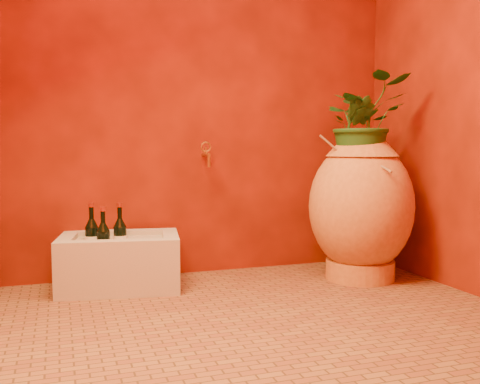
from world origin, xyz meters
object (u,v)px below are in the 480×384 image
object	(u,v)px
wall_tap	(206,153)
stone_basin	(120,263)
wine_bottle_a	(103,242)
wine_bottle_b	(120,238)
wine_bottle_c	(92,238)
amphora	(361,206)

from	to	relation	value
wall_tap	stone_basin	bearing A→B (deg)	-163.46
wine_bottle_a	wall_tap	size ratio (longest dim) A/B	1.92
wine_bottle_b	wall_tap	world-z (taller)	wall_tap
wine_bottle_a	wall_tap	xyz separation A→B (m)	(0.66, 0.22, 0.49)
stone_basin	wall_tap	bearing A→B (deg)	16.54
wine_bottle_c	wall_tap	bearing A→B (deg)	7.48
wine_bottle_b	amphora	bearing A→B (deg)	-11.90
stone_basin	wine_bottle_b	distance (m)	0.14
wall_tap	wine_bottle_a	bearing A→B (deg)	-161.56
wine_bottle_a	wine_bottle_c	distance (m)	0.14
amphora	stone_basin	world-z (taller)	amphora
wine_bottle_a	amphora	bearing A→B (deg)	-7.55
amphora	wine_bottle_a	bearing A→B (deg)	172.45
stone_basin	wall_tap	size ratio (longest dim) A/B	4.57
wall_tap	wine_bottle_b	bearing A→B (deg)	-167.61
amphora	wine_bottle_b	xyz separation A→B (m)	(-1.42, 0.30, -0.17)
wine_bottle_b	wine_bottle_c	size ratio (longest dim) A/B	0.99
stone_basin	wall_tap	world-z (taller)	wall_tap
wine_bottle_a	wine_bottle_c	xyz separation A→B (m)	(-0.05, 0.13, 0.00)
stone_basin	wine_bottle_b	xyz separation A→B (m)	(0.01, 0.05, 0.14)
stone_basin	wine_bottle_c	xyz separation A→B (m)	(-0.15, 0.07, 0.14)
wine_bottle_b	wall_tap	distance (m)	0.75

